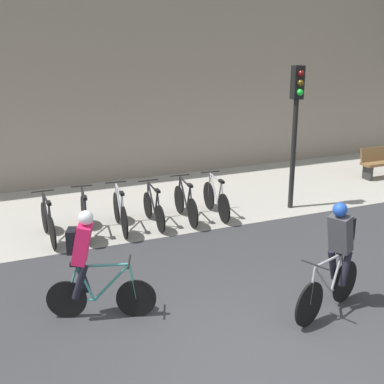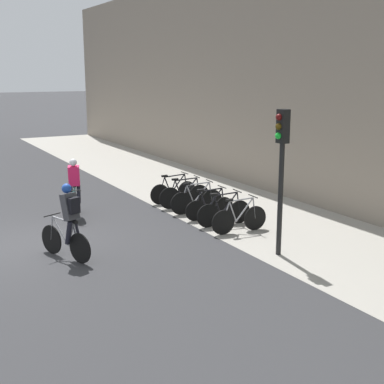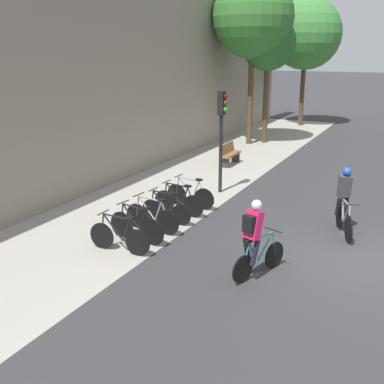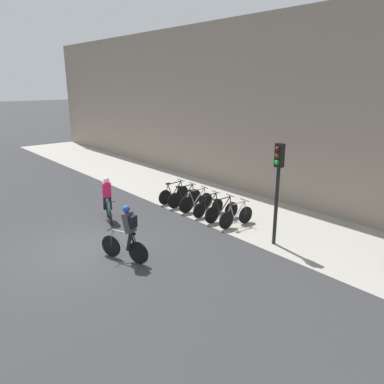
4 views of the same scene
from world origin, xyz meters
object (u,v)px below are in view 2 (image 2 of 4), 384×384
at_px(cyclist_grey, 69,220).
at_px(parked_bike_3, 210,206).
at_px(parked_bike_0, 173,191).
at_px(cyclist_pink, 74,185).
at_px(traffic_light_pole, 281,155).
at_px(parked_bike_2, 197,200).
at_px(parked_bike_4, 224,212).
at_px(parked_bike_5, 239,218).
at_px(parked_bike_1, 185,195).

relative_size(cyclist_grey, parked_bike_3, 1.14).
bearing_deg(cyclist_grey, parked_bike_0, 129.04).
bearing_deg(cyclist_pink, traffic_light_pole, 29.12).
bearing_deg(parked_bike_2, cyclist_grey, -64.55).
bearing_deg(parked_bike_2, parked_bike_4, -0.01).
relative_size(cyclist_pink, traffic_light_pole, 0.51).
height_order(cyclist_grey, parked_bike_0, cyclist_grey).
relative_size(parked_bike_5, traffic_light_pole, 0.49).
bearing_deg(parked_bike_4, parked_bike_1, 179.99).
bearing_deg(parked_bike_5, parked_bike_1, 180.00).
height_order(cyclist_grey, parked_bike_5, cyclist_grey).
bearing_deg(parked_bike_2, parked_bike_3, -0.06).
xyz_separation_m(parked_bike_3, parked_bike_5, (1.54, 0.00, 0.02)).
bearing_deg(parked_bike_4, traffic_light_pole, -4.26).
height_order(parked_bike_2, parked_bike_4, parked_bike_2).
height_order(parked_bike_4, traffic_light_pole, traffic_light_pole).
distance_m(parked_bike_1, parked_bike_3, 1.54).
bearing_deg(parked_bike_5, parked_bike_2, -180.00).
height_order(parked_bike_0, traffic_light_pole, traffic_light_pole).
bearing_deg(cyclist_grey, traffic_light_pole, 64.93).
xyz_separation_m(cyclist_grey, traffic_light_pole, (2.05, 4.38, 1.43)).
distance_m(cyclist_grey, traffic_light_pole, 5.04).
xyz_separation_m(cyclist_pink, parked_bike_1, (0.65, 3.35, -0.54)).
xyz_separation_m(cyclist_grey, parked_bike_4, (-0.64, 4.58, -0.55)).
relative_size(parked_bike_1, parked_bike_4, 1.01).
bearing_deg(parked_bike_0, traffic_light_pole, -1.99).
height_order(parked_bike_0, parked_bike_4, parked_bike_4).
distance_m(cyclist_pink, parked_bike_1, 3.45).
bearing_deg(traffic_light_pole, cyclist_grey, -115.07).
distance_m(parked_bike_2, parked_bike_3, 0.77).
bearing_deg(parked_bike_0, parked_bike_3, -0.01).
height_order(parked_bike_1, parked_bike_3, parked_bike_1).
height_order(parked_bike_0, parked_bike_2, parked_bike_2).
relative_size(parked_bike_3, parked_bike_4, 0.95).
xyz_separation_m(parked_bike_4, parked_bike_5, (0.77, 0.00, 0.00)).
bearing_deg(traffic_light_pole, parked_bike_0, 178.01).
height_order(cyclist_grey, parked_bike_4, cyclist_grey).
bearing_deg(traffic_light_pole, parked_bike_2, 177.28).
xyz_separation_m(cyclist_grey, parked_bike_3, (-1.41, 4.58, -0.57)).
relative_size(parked_bike_0, parked_bike_2, 0.99).
bearing_deg(parked_bike_1, traffic_light_pole, -2.30).
xyz_separation_m(parked_bike_4, traffic_light_pole, (2.69, -0.20, 1.97)).
height_order(parked_bike_3, parked_bike_5, parked_bike_5).
bearing_deg(traffic_light_pole, cyclist_pink, -150.88).
bearing_deg(parked_bike_3, cyclist_grey, -72.87).
height_order(parked_bike_2, traffic_light_pole, traffic_light_pole).
xyz_separation_m(cyclist_grey, parked_bike_0, (-3.72, 4.58, -0.55)).
bearing_deg(parked_bike_5, cyclist_pink, -138.03).
height_order(cyclist_grey, parked_bike_3, cyclist_grey).
xyz_separation_m(cyclist_grey, parked_bike_2, (-2.18, 4.58, -0.54)).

